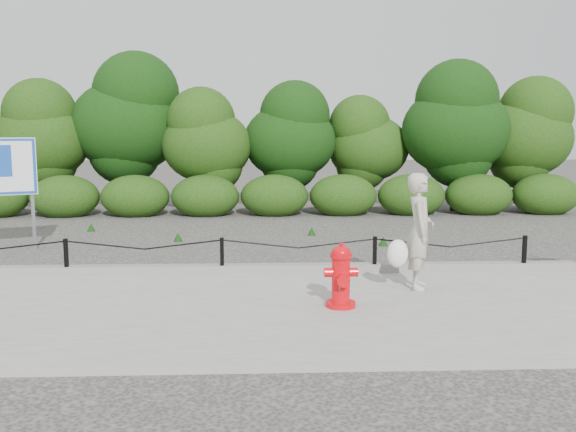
# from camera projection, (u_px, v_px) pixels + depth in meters

# --- Properties ---
(ground) EXTENTS (90.00, 90.00, 0.00)m
(ground) POSITION_uv_depth(u_px,v_px,m) (222.00, 279.00, 9.94)
(ground) COLOR #2D2B28
(ground) RESTS_ON ground
(sidewalk) EXTENTS (14.00, 4.00, 0.08)m
(sidewalk) POSITION_uv_depth(u_px,v_px,m) (212.00, 312.00, 7.96)
(sidewalk) COLOR gray
(sidewalk) RESTS_ON ground
(curb) EXTENTS (14.00, 0.22, 0.14)m
(curb) POSITION_uv_depth(u_px,v_px,m) (222.00, 269.00, 9.97)
(curb) COLOR slate
(curb) RESTS_ON sidewalk
(chain_barrier) EXTENTS (10.06, 0.06, 0.60)m
(chain_barrier) POSITION_uv_depth(u_px,v_px,m) (222.00, 251.00, 9.88)
(chain_barrier) COLOR black
(chain_barrier) RESTS_ON sidewalk
(treeline) EXTENTS (20.29, 3.72, 4.71)m
(treeline) POSITION_uv_depth(u_px,v_px,m) (243.00, 130.00, 18.48)
(treeline) COLOR black
(treeline) RESTS_ON ground
(fire_hydrant) EXTENTS (0.45, 0.45, 0.85)m
(fire_hydrant) POSITION_uv_depth(u_px,v_px,m) (341.00, 277.00, 7.99)
(fire_hydrant) COLOR red
(fire_hydrant) RESTS_ON sidewalk
(pedestrian) EXTENTS (0.77, 0.69, 1.71)m
(pedestrian) POSITION_uv_depth(u_px,v_px,m) (418.00, 232.00, 8.92)
(pedestrian) COLOR #B2AC98
(pedestrian) RESTS_ON sidewalk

